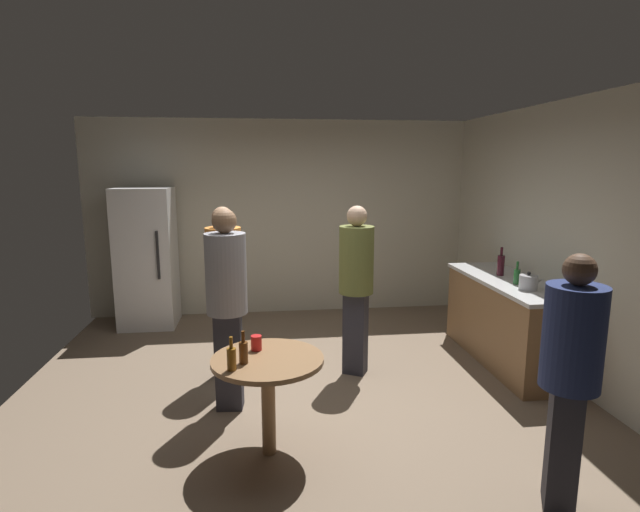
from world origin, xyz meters
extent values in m
cube|color=#7A6651|center=(0.00, 0.00, -0.05)|extent=(5.20, 5.20, 0.10)
cube|color=beige|center=(0.00, 2.63, 1.35)|extent=(5.32, 0.06, 2.70)
cube|color=beige|center=(2.63, 0.00, 1.35)|extent=(0.06, 5.20, 2.70)
cube|color=white|center=(-1.78, 2.20, 0.90)|extent=(0.70, 0.65, 1.80)
cube|color=#262628|center=(-1.57, 1.86, 0.99)|extent=(0.03, 0.03, 0.60)
cube|color=olive|center=(2.28, 0.45, 0.43)|extent=(0.60, 1.82, 0.86)
cube|color=silver|center=(2.28, 0.45, 0.88)|extent=(0.64, 1.86, 0.04)
cylinder|color=#B2B2B7|center=(2.23, 0.02, 0.97)|extent=(0.17, 0.17, 0.14)
sphere|color=black|center=(2.23, 0.02, 1.06)|extent=(0.04, 0.04, 0.04)
cone|color=#B2B2B7|center=(2.35, 0.02, 0.98)|extent=(0.09, 0.04, 0.06)
cylinder|color=#3F141E|center=(2.27, 0.65, 1.01)|extent=(0.08, 0.08, 0.22)
cylinder|color=#3F141E|center=(2.27, 0.65, 1.17)|extent=(0.03, 0.03, 0.09)
cylinder|color=#26662D|center=(2.24, 0.25, 0.98)|extent=(0.06, 0.06, 0.15)
cylinder|color=#26662D|center=(2.24, 0.25, 1.09)|extent=(0.02, 0.02, 0.08)
cylinder|color=olive|center=(-0.28, -0.98, 0.35)|extent=(0.10, 0.10, 0.70)
cylinder|color=olive|center=(-0.28, -0.98, 0.72)|extent=(0.80, 0.80, 0.03)
cylinder|color=#8C5919|center=(-0.52, -1.16, 0.81)|extent=(0.06, 0.06, 0.15)
cylinder|color=#8C5919|center=(-0.52, -1.16, 0.93)|extent=(0.02, 0.02, 0.08)
cylinder|color=#593314|center=(-0.44, -1.06, 0.81)|extent=(0.06, 0.06, 0.15)
cylinder|color=#593314|center=(-0.44, -1.06, 0.93)|extent=(0.02, 0.02, 0.08)
cylinder|color=red|center=(-0.36, -0.82, 0.79)|extent=(0.08, 0.08, 0.11)
cube|color=#2D2D38|center=(0.62, 0.35, 0.42)|extent=(0.27, 0.25, 0.84)
cylinder|color=olive|center=(0.62, 0.35, 1.17)|extent=(0.46, 0.46, 0.66)
sphere|color=#D8AD8C|center=(0.62, 0.35, 1.60)|extent=(0.20, 0.20, 0.20)
cube|color=#2D2D38|center=(1.48, -1.77, 0.39)|extent=(0.25, 0.27, 0.78)
cylinder|color=navy|center=(1.48, -1.77, 1.09)|extent=(0.45, 0.45, 0.62)
sphere|color=brown|center=(1.48, -1.77, 1.49)|extent=(0.19, 0.19, 0.19)
cube|color=#2D2D38|center=(-0.66, 0.42, 0.42)|extent=(0.27, 0.24, 0.83)
cylinder|color=orange|center=(-0.66, 0.42, 1.17)|extent=(0.45, 0.45, 0.66)
sphere|color=tan|center=(-0.66, 0.42, 1.59)|extent=(0.20, 0.20, 0.20)
cube|color=#2D2D38|center=(-0.60, -0.24, 0.43)|extent=(0.23, 0.19, 0.85)
cylinder|color=gray|center=(-0.60, -0.24, 1.19)|extent=(0.37, 0.37, 0.68)
sphere|color=#8C6647|center=(-0.60, -0.24, 1.63)|extent=(0.20, 0.20, 0.20)
camera|label=1|loc=(-0.32, -4.29, 2.06)|focal=27.63mm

